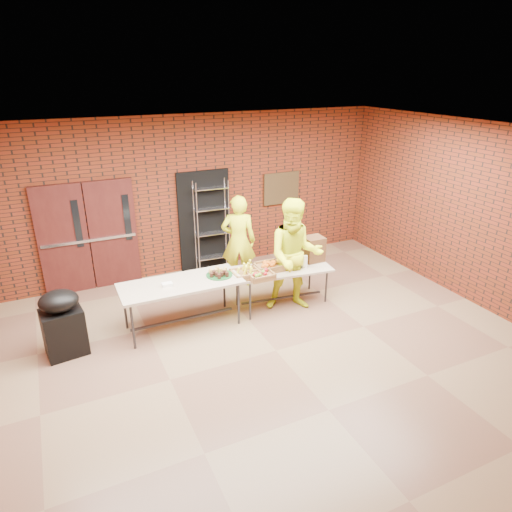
{
  "coord_description": "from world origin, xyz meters",
  "views": [
    {
      "loc": [
        -2.77,
        -5.19,
        4.01
      ],
      "look_at": [
        0.32,
        1.4,
        0.99
      ],
      "focal_mm": 32.0,
      "sensor_mm": 36.0,
      "label": 1
    }
  ],
  "objects_px": {
    "wire_rack": "(212,226)",
    "covered_grill": "(63,323)",
    "table_right": "(282,271)",
    "table_left": "(181,286)",
    "volunteer_man": "(295,256)",
    "volunteer_woman": "(239,241)",
    "coffee_dispenser": "(313,249)"
  },
  "relations": [
    {
      "from": "covered_grill",
      "to": "volunteer_man",
      "type": "xyz_separation_m",
      "value": [
        3.8,
        -0.21,
        0.48
      ]
    },
    {
      "from": "table_left",
      "to": "table_right",
      "type": "bearing_deg",
      "value": 0.37
    },
    {
      "from": "covered_grill",
      "to": "table_left",
      "type": "bearing_deg",
      "value": -7.27
    },
    {
      "from": "wire_rack",
      "to": "volunteer_woman",
      "type": "relative_size",
      "value": 1.06
    },
    {
      "from": "table_left",
      "to": "covered_grill",
      "type": "distance_m",
      "value": 1.83
    },
    {
      "from": "wire_rack",
      "to": "covered_grill",
      "type": "height_order",
      "value": "wire_rack"
    },
    {
      "from": "table_right",
      "to": "covered_grill",
      "type": "relative_size",
      "value": 1.72
    },
    {
      "from": "table_right",
      "to": "coffee_dispenser",
      "type": "relative_size",
      "value": 3.91
    },
    {
      "from": "coffee_dispenser",
      "to": "table_right",
      "type": "bearing_deg",
      "value": -174.11
    },
    {
      "from": "covered_grill",
      "to": "coffee_dispenser",
      "type": "bearing_deg",
      "value": -6.5
    },
    {
      "from": "table_left",
      "to": "coffee_dispenser",
      "type": "relative_size",
      "value": 4.28
    },
    {
      "from": "volunteer_man",
      "to": "covered_grill",
      "type": "bearing_deg",
      "value": -160.99
    },
    {
      "from": "wire_rack",
      "to": "table_right",
      "type": "distance_m",
      "value": 2.12
    },
    {
      "from": "coffee_dispenser",
      "to": "volunteer_woman",
      "type": "bearing_deg",
      "value": 136.14
    },
    {
      "from": "wire_rack",
      "to": "coffee_dispenser",
      "type": "relative_size",
      "value": 4.19
    },
    {
      "from": "volunteer_man",
      "to": "wire_rack",
      "type": "bearing_deg",
      "value": 129.65
    },
    {
      "from": "coffee_dispenser",
      "to": "volunteer_woman",
      "type": "relative_size",
      "value": 0.25
    },
    {
      "from": "wire_rack",
      "to": "covered_grill",
      "type": "distance_m",
      "value": 3.72
    },
    {
      "from": "wire_rack",
      "to": "volunteer_man",
      "type": "xyz_separation_m",
      "value": [
        0.7,
        -2.23,
        0.05
      ]
    },
    {
      "from": "wire_rack",
      "to": "covered_grill",
      "type": "relative_size",
      "value": 1.84
    },
    {
      "from": "volunteer_woman",
      "to": "coffee_dispenser",
      "type": "bearing_deg",
      "value": 159.92
    },
    {
      "from": "volunteer_woman",
      "to": "volunteer_man",
      "type": "distance_m",
      "value": 1.39
    },
    {
      "from": "table_right",
      "to": "covered_grill",
      "type": "distance_m",
      "value": 3.68
    },
    {
      "from": "table_left",
      "to": "volunteer_man",
      "type": "relative_size",
      "value": 0.98
    },
    {
      "from": "covered_grill",
      "to": "volunteer_man",
      "type": "bearing_deg",
      "value": -10.57
    },
    {
      "from": "table_right",
      "to": "covered_grill",
      "type": "height_order",
      "value": "covered_grill"
    },
    {
      "from": "coffee_dispenser",
      "to": "volunteer_man",
      "type": "xyz_separation_m",
      "value": [
        -0.55,
        -0.28,
        0.07
      ]
    },
    {
      "from": "covered_grill",
      "to": "volunteer_woman",
      "type": "relative_size",
      "value": 0.57
    },
    {
      "from": "table_left",
      "to": "volunteer_woman",
      "type": "distance_m",
      "value": 1.84
    },
    {
      "from": "table_left",
      "to": "volunteer_man",
      "type": "xyz_separation_m",
      "value": [
        1.98,
        -0.21,
        0.27
      ]
    },
    {
      "from": "wire_rack",
      "to": "volunteer_man",
      "type": "distance_m",
      "value": 2.34
    },
    {
      "from": "table_right",
      "to": "volunteer_man",
      "type": "relative_size",
      "value": 0.89
    }
  ]
}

